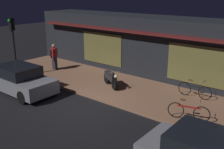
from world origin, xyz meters
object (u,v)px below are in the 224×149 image
(bicycle_parked, at_px, (194,90))
(traffic_light_pole, at_px, (13,38))
(bicycle_extra, at_px, (188,111))
(parked_car_near, at_px, (19,79))
(person_photographer, at_px, (54,56))
(motorcycle, at_px, (111,78))

(bicycle_parked, xyz_separation_m, traffic_light_pole, (-9.63, -3.57, 1.97))
(bicycle_parked, xyz_separation_m, bicycle_extra, (0.78, -2.43, 0.00))
(bicycle_parked, bearing_deg, parked_car_near, -147.41)
(bicycle_extra, relative_size, person_photographer, 0.96)
(motorcycle, relative_size, parked_car_near, 0.38)
(person_photographer, relative_size, traffic_light_pole, 0.46)
(motorcycle, relative_size, person_photographer, 0.93)
(bicycle_extra, height_order, traffic_light_pole, traffic_light_pole)
(motorcycle, distance_m, traffic_light_pole, 6.24)
(bicycle_extra, bearing_deg, parked_car_near, -164.22)
(motorcycle, height_order, traffic_light_pole, traffic_light_pole)
(bicycle_parked, relative_size, traffic_light_pole, 0.46)
(person_photographer, bearing_deg, parked_car_near, -65.84)
(traffic_light_pole, bearing_deg, bicycle_parked, 20.33)
(parked_car_near, bearing_deg, person_photographer, 114.16)
(bicycle_extra, bearing_deg, person_photographer, 172.65)
(bicycle_extra, distance_m, parked_car_near, 8.53)
(bicycle_parked, distance_m, bicycle_extra, 2.55)
(bicycle_extra, relative_size, traffic_light_pole, 0.45)
(bicycle_extra, bearing_deg, motorcycle, 168.12)
(bicycle_parked, distance_m, person_photographer, 9.12)
(person_photographer, xyz_separation_m, parked_car_near, (1.61, -3.59, -0.32))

